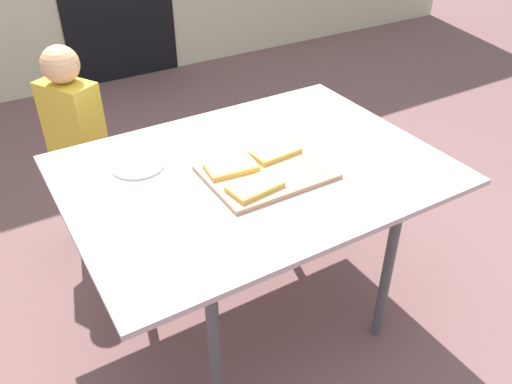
% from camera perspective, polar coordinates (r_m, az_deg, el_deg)
% --- Properties ---
extents(ground_plane, '(16.00, 16.00, 0.00)m').
position_cam_1_polar(ground_plane, '(2.28, -0.16, -12.74)').
color(ground_plane, brown).
extents(dining_table, '(1.30, 0.96, 0.71)m').
position_cam_1_polar(dining_table, '(1.86, -0.19, 1.04)').
color(dining_table, '#B29B9E').
rests_on(dining_table, ground).
extents(cutting_board, '(0.41, 0.32, 0.02)m').
position_cam_1_polar(cutting_board, '(1.78, 1.15, 2.23)').
color(cutting_board, tan).
rests_on(cutting_board, dining_table).
extents(pizza_slice_near_left, '(0.18, 0.12, 0.02)m').
position_cam_1_polar(pizza_slice_near_left, '(1.68, -0.11, 0.64)').
color(pizza_slice_near_left, gold).
rests_on(pizza_slice_near_left, cutting_board).
extents(pizza_slice_far_left, '(0.18, 0.12, 0.02)m').
position_cam_1_polar(pizza_slice_far_left, '(1.78, -2.73, 2.77)').
color(pizza_slice_far_left, gold).
rests_on(pizza_slice_far_left, cutting_board).
extents(pizza_slice_far_right, '(0.18, 0.11, 0.02)m').
position_cam_1_polar(pizza_slice_far_right, '(1.87, 2.07, 4.48)').
color(pizza_slice_far_right, gold).
rests_on(pizza_slice_far_right, cutting_board).
extents(plate_white_left, '(0.19, 0.19, 0.01)m').
position_cam_1_polar(plate_white_left, '(1.87, -12.86, 2.88)').
color(plate_white_left, white).
rests_on(plate_white_left, dining_table).
extents(child_left, '(0.24, 0.28, 1.00)m').
position_cam_1_polar(child_left, '(2.41, -18.99, 5.13)').
color(child_left, '#2B3F38').
rests_on(child_left, ground).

